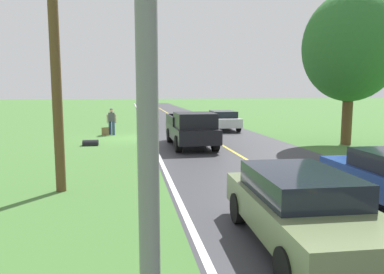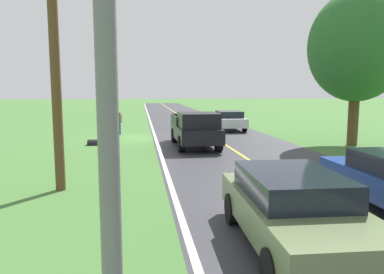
% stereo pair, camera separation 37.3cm
% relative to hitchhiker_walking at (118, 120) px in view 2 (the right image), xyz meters
% --- Properties ---
extents(ground_plane, '(200.00, 200.00, 0.00)m').
position_rel_hitchhiker_walking_xyz_m(ground_plane, '(-1.26, 2.00, -0.98)').
color(ground_plane, '#427033').
extents(road_surface, '(7.57, 120.00, 0.00)m').
position_rel_hitchhiker_walking_xyz_m(road_surface, '(-6.00, 2.00, -0.98)').
color(road_surface, '#333338').
rests_on(road_surface, ground).
extents(lane_edge_line, '(0.16, 117.60, 0.00)m').
position_rel_hitchhiker_walking_xyz_m(lane_edge_line, '(-2.39, 2.00, -0.98)').
color(lane_edge_line, silver).
rests_on(lane_edge_line, ground).
extents(lane_centre_line, '(0.14, 117.60, 0.00)m').
position_rel_hitchhiker_walking_xyz_m(lane_centre_line, '(-6.00, 2.00, -0.98)').
color(lane_centre_line, gold).
rests_on(lane_centre_line, ground).
extents(hitchhiker_walking, '(0.62, 0.51, 1.75)m').
position_rel_hitchhiker_walking_xyz_m(hitchhiker_walking, '(0.00, 0.00, 0.00)').
color(hitchhiker_walking, navy).
rests_on(hitchhiker_walking, ground).
extents(suitcase_carried, '(0.46, 0.21, 0.51)m').
position_rel_hitchhiker_walking_xyz_m(suitcase_carried, '(0.42, 0.09, -0.73)').
color(suitcase_carried, brown).
rests_on(suitcase_carried, ground).
extents(pickup_truck_passing, '(2.14, 5.42, 1.82)m').
position_rel_hitchhiker_walking_xyz_m(pickup_truck_passing, '(-4.29, 6.02, -0.01)').
color(pickup_truck_passing, black).
rests_on(pickup_truck_passing, ground).
extents(tree_far_side_near, '(4.98, 4.98, 8.05)m').
position_rel_hitchhiker_walking_xyz_m(tree_far_side_near, '(-12.68, 6.51, 4.18)').
color(tree_far_side_near, brown).
rests_on(tree_far_side_near, ground).
extents(sedan_near_oncoming, '(2.01, 4.44, 1.41)m').
position_rel_hitchhiker_walking_xyz_m(sedan_near_oncoming, '(-7.91, -1.64, -0.23)').
color(sedan_near_oncoming, silver).
rests_on(sedan_near_oncoming, ground).
extents(sedan_ahead_same_lane, '(2.06, 4.47, 1.41)m').
position_rel_hitchhiker_walking_xyz_m(sedan_ahead_same_lane, '(-4.27, 18.21, -0.23)').
color(sedan_ahead_same_lane, '#66754C').
rests_on(sedan_ahead_same_lane, ground).
extents(utility_pole_roadside, '(0.28, 0.28, 8.39)m').
position_rel_hitchhiker_walking_xyz_m(utility_pole_roadside, '(0.86, 13.49, 3.21)').
color(utility_pole_roadside, brown).
rests_on(utility_pole_roadside, ground).
extents(drainage_culvert, '(0.80, 0.60, 0.60)m').
position_rel_hitchhiker_walking_xyz_m(drainage_culvert, '(0.91, 4.56, -0.98)').
color(drainage_culvert, black).
rests_on(drainage_culvert, ground).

